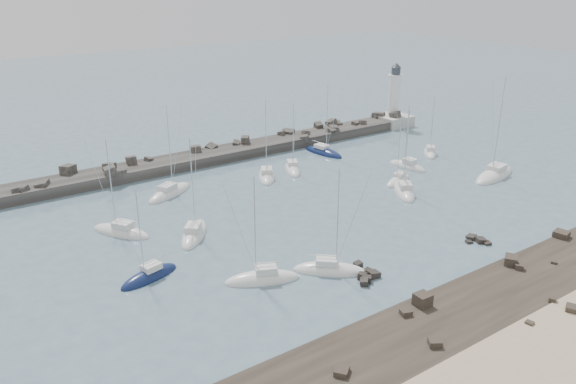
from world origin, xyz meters
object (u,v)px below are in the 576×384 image
object	(u,v)px
sailboat_5	(262,280)
sailboat_7	(404,192)
sailboat_1	(121,232)
sailboat_4	(170,193)
sailboat_12	(430,153)
sailboat_13	(330,271)
sailboat_14	(267,176)
sailboat_10	(407,167)
sailboat_6	(293,169)
sailboat_11	(494,176)
lighthouse	(393,112)
sailboat_3	(194,235)
sailboat_8	(323,153)
sailboat_9	(398,181)
sailboat_2	(149,277)

from	to	relation	value
sailboat_5	sailboat_7	world-z (taller)	sailboat_7
sailboat_1	sailboat_4	bearing A→B (deg)	40.95
sailboat_12	sailboat_13	xyz separation A→B (m)	(-43.86, -24.67, 0.00)
sailboat_12	sailboat_14	size ratio (longest dim) A/B	0.83
sailboat_10	sailboat_13	xyz separation A→B (m)	(-34.42, -21.35, -0.00)
sailboat_5	sailboat_13	xyz separation A→B (m)	(7.47, -2.64, -0.01)
sailboat_6	sailboat_11	xyz separation A→B (m)	(26.20, -22.01, 0.01)
sailboat_13	sailboat_12	bearing A→B (deg)	29.35
lighthouse	sailboat_3	size ratio (longest dim) A/B	1.04
sailboat_3	sailboat_6	bearing A→B (deg)	29.02
sailboat_6	sailboat_10	bearing A→B (deg)	-30.43
sailboat_7	sailboat_4	bearing A→B (deg)	146.58
sailboat_5	sailboat_14	size ratio (longest dim) A/B	0.97
sailboat_3	sailboat_10	world-z (taller)	sailboat_3
sailboat_4	sailboat_11	bearing A→B (deg)	-25.80
sailboat_4	sailboat_14	bearing A→B (deg)	-6.17
sailboat_7	sailboat_8	distance (m)	23.52
sailboat_3	sailboat_9	distance (m)	36.59
lighthouse	sailboat_6	size ratio (longest dim) A/B	1.13
sailboat_7	sailboat_14	bearing A→B (deg)	127.06
sailboat_13	sailboat_1	bearing A→B (deg)	124.77
sailboat_2	sailboat_3	xyz separation A→B (m)	(8.95, 7.12, 0.00)
sailboat_2	sailboat_13	world-z (taller)	sailboat_13
sailboat_4	sailboat_8	xyz separation A→B (m)	(32.70, 3.30, -0.01)
sailboat_3	sailboat_5	xyz separation A→B (m)	(1.23, -14.85, 0.01)
sailboat_12	sailboat_9	bearing A→B (deg)	-154.50
sailboat_1	sailboat_9	bearing A→B (deg)	-8.37
lighthouse	sailboat_4	distance (m)	59.70
sailboat_10	sailboat_8	bearing A→B (deg)	115.33
sailboat_9	sailboat_12	bearing A→B (deg)	25.50
sailboat_8	sailboat_11	distance (m)	31.02
sailboat_1	sailboat_12	world-z (taller)	sailboat_1
sailboat_4	sailboat_10	world-z (taller)	sailboat_4
sailboat_1	sailboat_14	bearing A→B (deg)	15.61
sailboat_5	sailboat_6	distance (m)	37.88
sailboat_7	sailboat_11	xyz separation A→B (m)	(17.95, -3.30, -0.00)
sailboat_12	sailboat_2	bearing A→B (deg)	-166.91
lighthouse	sailboat_9	world-z (taller)	lighthouse
sailboat_13	sailboat_14	distance (m)	33.25
sailboat_4	sailboat_5	size ratio (longest dim) A/B	1.10
sailboat_2	sailboat_4	bearing A→B (deg)	61.64
lighthouse	sailboat_6	world-z (taller)	lighthouse
sailboat_4	sailboat_5	distance (m)	30.51
sailboat_7	sailboat_11	bearing A→B (deg)	-10.42
lighthouse	sailboat_8	xyz separation A→B (m)	(-25.86, -7.97, -2.96)
lighthouse	sailboat_8	distance (m)	27.22
sailboat_8	sailboat_14	size ratio (longest dim) A/B	1.02
sailboat_4	sailboat_14	distance (m)	16.76
sailboat_2	sailboat_9	bearing A→B (deg)	8.35
sailboat_4	sailboat_12	bearing A→B (deg)	-9.70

